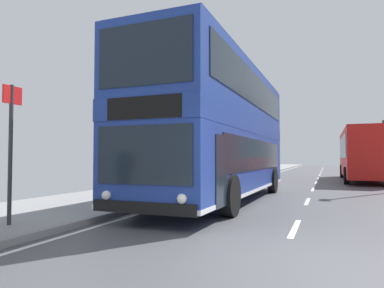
{
  "coord_description": "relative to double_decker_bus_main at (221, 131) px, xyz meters",
  "views": [
    {
      "loc": [
        0.66,
        -4.99,
        1.46
      ],
      "look_at": [
        -2.72,
        3.7,
        1.83
      ],
      "focal_mm": 32.73,
      "sensor_mm": 36.0,
      "label": 1
    }
  ],
  "objects": [
    {
      "name": "double_decker_bus_main",
      "position": [
        0.0,
        0.0,
        0.0
      ],
      "size": [
        2.81,
        10.8,
        4.55
      ],
      "color": "navy",
      "rests_on": "ground"
    },
    {
      "name": "bus_stop_sign_near",
      "position": [
        -2.46,
        -6.41,
        -0.54
      ],
      "size": [
        0.08,
        0.44,
        2.78
      ],
      "color": "#2D2D33",
      "rests_on": "ground"
    },
    {
      "name": "background_bus_far_lane",
      "position": [
        5.58,
        13.29,
        -0.64
      ],
      "size": [
        2.67,
        10.92,
        3.18
      ],
      "color": "red",
      "rests_on": "ground"
    },
    {
      "name": "bare_tree_far_00",
      "position": [
        9.3,
        32.02,
        0.84
      ],
      "size": [
        2.49,
        2.92,
        6.14
      ],
      "color": "#423328",
      "rests_on": "ground"
    },
    {
      "name": "ground",
      "position": [
        2.05,
        -6.6,
        -2.34
      ],
      "size": [
        15.8,
        140.0,
        0.2
      ],
      "color": "#4A4A4F"
    }
  ]
}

